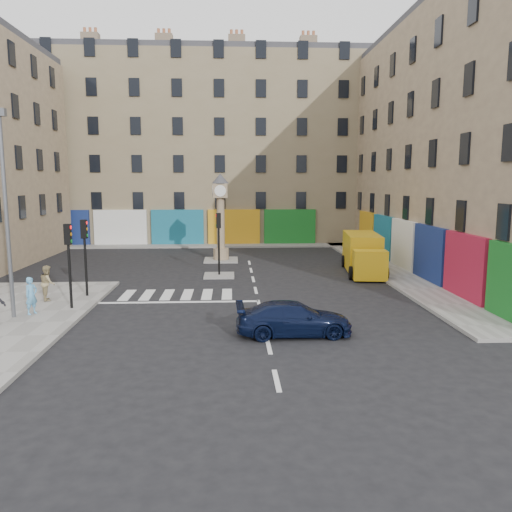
{
  "coord_description": "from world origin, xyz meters",
  "views": [
    {
      "loc": [
        -1.27,
        -21.53,
        5.64
      ],
      "look_at": [
        -0.04,
        2.84,
        2.0
      ],
      "focal_mm": 35.0,
      "sensor_mm": 36.0,
      "label": 1
    }
  ],
  "objects": [
    {
      "name": "building_right",
      "position": [
        15.0,
        10.0,
        8.0
      ],
      "size": [
        10.0,
        30.0,
        16.0
      ],
      "primitive_type": "cube",
      "color": "tan",
      "rests_on": "ground"
    },
    {
      "name": "sidewalk_right",
      "position": [
        8.7,
        10.0,
        0.07
      ],
      "size": [
        2.6,
        30.0,
        0.15
      ],
      "primitive_type": "cube",
      "color": "gray",
      "rests_on": "ground"
    },
    {
      "name": "traffic_light_island",
      "position": [
        -2.0,
        8.0,
        2.59
      ],
      "size": [
        0.28,
        0.22,
        3.7
      ],
      "color": "black",
      "rests_on": "island_near"
    },
    {
      "name": "sidewalk_far",
      "position": [
        -4.0,
        22.2,
        0.07
      ],
      "size": [
        32.0,
        2.4,
        0.15
      ],
      "primitive_type": "cube",
      "color": "gray",
      "rests_on": "ground"
    },
    {
      "name": "pedestrian_tan",
      "position": [
        -9.84,
        1.73,
        0.97
      ],
      "size": [
        0.87,
        0.97,
        1.65
      ],
      "primitive_type": "imported",
      "rotation": [
        0.0,
        0.0,
        1.94
      ],
      "color": "tan",
      "rests_on": "sidewalk_left"
    },
    {
      "name": "traffic_light_left_near",
      "position": [
        -8.3,
        0.2,
        2.62
      ],
      "size": [
        0.28,
        0.22,
        3.7
      ],
      "color": "black",
      "rests_on": "sidewalk_left"
    },
    {
      "name": "navy_sedan",
      "position": [
        1.03,
        -3.72,
        0.62
      ],
      "size": [
        4.33,
        1.86,
        1.24
      ],
      "primitive_type": "imported",
      "rotation": [
        0.0,
        0.0,
        1.6
      ],
      "color": "black",
      "rests_on": "ground"
    },
    {
      "name": "traffic_light_left_far",
      "position": [
        -8.3,
        2.6,
        2.62
      ],
      "size": [
        0.28,
        0.22,
        3.7
      ],
      "color": "black",
      "rests_on": "sidewalk_left"
    },
    {
      "name": "lamp_post",
      "position": [
        -10.2,
        -1.2,
        4.79
      ],
      "size": [
        0.5,
        0.25,
        8.3
      ],
      "color": "#595B60",
      "rests_on": "sidewalk_left"
    },
    {
      "name": "building_far",
      "position": [
        -4.0,
        28.0,
        8.5
      ],
      "size": [
        32.0,
        10.0,
        17.0
      ],
      "primitive_type": "cube",
      "color": "#847558",
      "rests_on": "ground"
    },
    {
      "name": "ground",
      "position": [
        0.0,
        0.0,
        0.0
      ],
      "size": [
        120.0,
        120.0,
        0.0
      ],
      "primitive_type": "plane",
      "color": "black",
      "rests_on": "ground"
    },
    {
      "name": "yellow_van",
      "position": [
        6.99,
        8.99,
        1.18
      ],
      "size": [
        2.85,
        6.72,
        2.37
      ],
      "rotation": [
        0.0,
        0.0,
        -0.13
      ],
      "color": "gold",
      "rests_on": "ground"
    },
    {
      "name": "island_far",
      "position": [
        -2.0,
        14.0,
        0.06
      ],
      "size": [
        2.4,
        2.4,
        0.12
      ],
      "primitive_type": "cube",
      "color": "gray",
      "rests_on": "ground"
    },
    {
      "name": "pedestrian_blue",
      "position": [
        -9.62,
        -0.77,
        0.94
      ],
      "size": [
        0.61,
        0.68,
        1.57
      ],
      "primitive_type": "imported",
      "rotation": [
        0.0,
        0.0,
        1.06
      ],
      "color": "#5AA0CF",
      "rests_on": "sidewalk_left"
    },
    {
      "name": "clock_pillar",
      "position": [
        -2.0,
        14.0,
        3.55
      ],
      "size": [
        1.2,
        1.2,
        6.1
      ],
      "color": "tan",
      "rests_on": "island_far"
    },
    {
      "name": "island_near",
      "position": [
        -2.0,
        8.0,
        0.06
      ],
      "size": [
        1.8,
        1.8,
        0.12
      ],
      "primitive_type": "cube",
      "color": "gray",
      "rests_on": "ground"
    }
  ]
}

